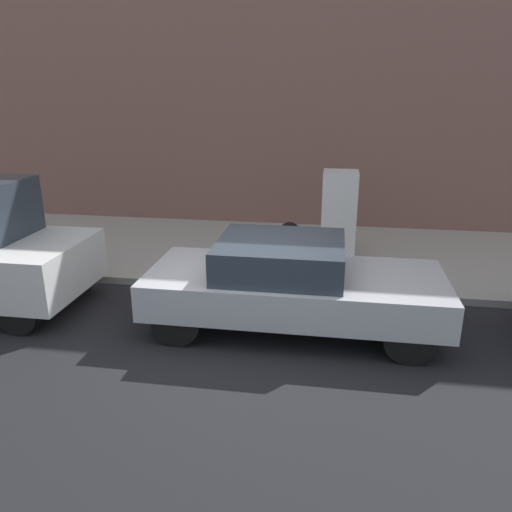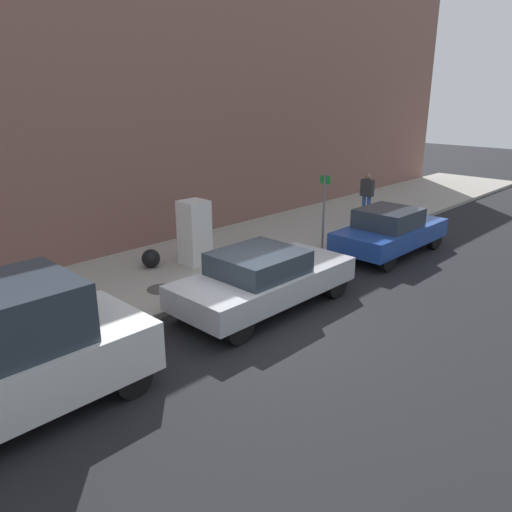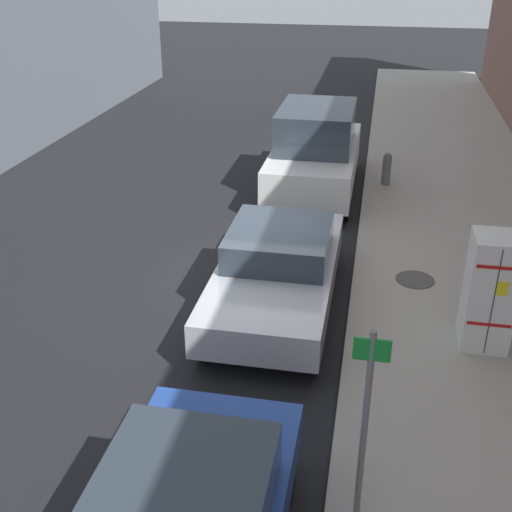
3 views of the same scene
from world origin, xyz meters
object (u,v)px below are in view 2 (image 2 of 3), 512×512
pedestrian_walking_far (367,192)px  parked_hatchback_blue (390,231)px  trash_bag (151,258)px  parked_sedan_silver (263,278)px  discarded_refrigerator (194,232)px  street_sign_post (324,207)px

pedestrian_walking_far → parked_hatchback_blue: pedestrian_walking_far is taller
trash_bag → parked_sedan_silver: size_ratio=0.11×
discarded_refrigerator → parked_hatchback_blue: 5.93m
trash_bag → parked_hatchback_blue: bearing=57.0°
trash_bag → pedestrian_walking_far: (1.14, 9.07, 0.73)m
trash_bag → parked_hatchback_blue: parked_hatchback_blue is taller
parked_sedan_silver → parked_hatchback_blue: (0.00, 5.62, 0.01)m
trash_bag → pedestrian_walking_far: bearing=82.8°
street_sign_post → discarded_refrigerator: bearing=-115.2°
trash_bag → discarded_refrigerator: bearing=61.1°
street_sign_post → parked_sedan_silver: size_ratio=0.52×
parked_sedan_silver → discarded_refrigerator: bearing=168.1°
parked_sedan_silver → pedestrian_walking_far: bearing=107.6°
discarded_refrigerator → street_sign_post: bearing=64.8°
street_sign_post → trash_bag: (-2.32, -4.74, -1.06)m
discarded_refrigerator → trash_bag: 1.40m
pedestrian_walking_far → discarded_refrigerator: bearing=7.5°
parked_hatchback_blue → trash_bag: bearing=-123.0°
discarded_refrigerator → trash_bag: size_ratio=3.51×
discarded_refrigerator → parked_hatchback_blue: (3.30, 4.92, -0.29)m
pedestrian_walking_far → parked_sedan_silver: size_ratio=0.38×
discarded_refrigerator → street_sign_post: size_ratio=0.77×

